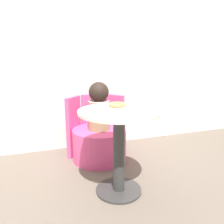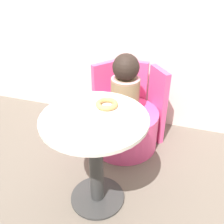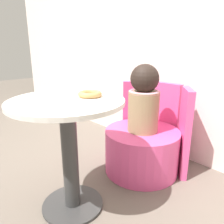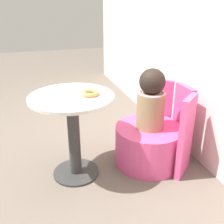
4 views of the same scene
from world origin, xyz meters
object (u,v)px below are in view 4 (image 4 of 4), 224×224
(round_table, at_px, (73,121))
(donut, at_px, (90,93))
(child_figure, at_px, (151,100))
(tub_chair, at_px, (148,144))

(round_table, height_order, donut, donut)
(round_table, xyz_separation_m, child_figure, (0.02, 0.66, 0.11))
(tub_chair, xyz_separation_m, donut, (0.02, -0.52, 0.55))
(donut, bearing_deg, round_table, -103.39)
(donut, bearing_deg, child_figure, 91.69)
(child_figure, height_order, donut, child_figure)
(donut, bearing_deg, tub_chair, 91.69)
(round_table, distance_m, donut, 0.27)
(round_table, height_order, tub_chair, round_table)
(child_figure, distance_m, donut, 0.53)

